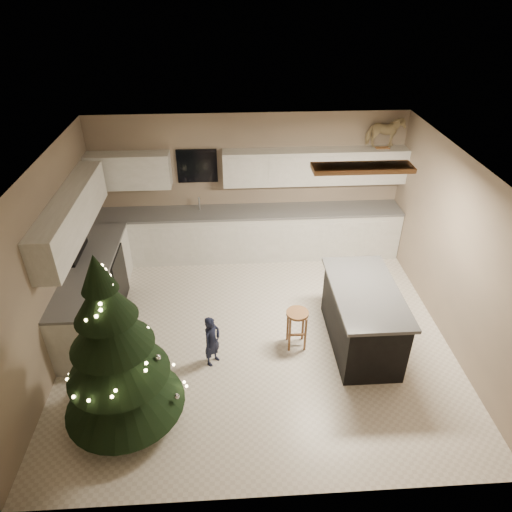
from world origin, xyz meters
The scene contains 8 objects.
ground_plane centered at (0.00, 0.00, 0.00)m, with size 5.50×5.50×0.00m, color silver.
room_shell centered at (0.02, 0.00, 1.75)m, with size 5.52×5.02×2.61m.
cabinetry centered at (-0.91, 1.65, 0.76)m, with size 5.50×3.20×2.00m.
island centered at (1.46, -0.29, 0.48)m, with size 0.90×1.70×0.95m.
bar_stool centered at (0.54, -0.27, 0.45)m, with size 0.32×0.32×0.60m.
christmas_tree centered at (-1.67, -1.37, 0.96)m, with size 1.46×1.41×2.33m.
toddler centered at (-0.65, -0.55, 0.39)m, with size 0.28×0.19×0.78m, color black.
rocking_horse centered at (2.30, 2.33, 2.28)m, with size 0.61×0.28×0.53m.
Camera 1 is at (-0.34, -5.13, 4.65)m, focal length 32.00 mm.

